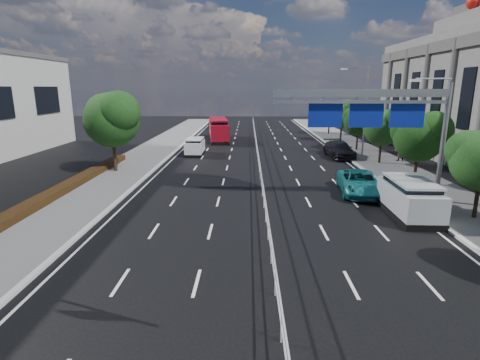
{
  "coord_description": "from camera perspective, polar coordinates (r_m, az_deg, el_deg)",
  "views": [
    {
      "loc": [
        -0.95,
        -12.27,
        6.93
      ],
      "look_at": [
        -1.35,
        5.93,
        2.4
      ],
      "focal_mm": 28.0,
      "sensor_mm": 36.0,
      "label": 1
    }
  ],
  "objects": [
    {
      "name": "ground",
      "position": [
        14.12,
        5.13,
        -15.47
      ],
      "size": [
        160.0,
        160.0,
        0.0
      ],
      "primitive_type": "plane",
      "color": "black",
      "rests_on": "ground"
    },
    {
      "name": "kerb_near",
      "position": [
        16.2,
        -29.54,
        -13.03
      ],
      "size": [
        0.25,
        140.0,
        0.15
      ],
      "primitive_type": "cube",
      "color": "silver",
      "rests_on": "ground"
    },
    {
      "name": "median_fence",
      "position": [
        35.37,
        2.77,
        3.52
      ],
      "size": [
        0.05,
        85.0,
        1.02
      ],
      "color": "silver",
      "rests_on": "ground"
    },
    {
      "name": "hedge_near",
      "position": [
        22.22,
        -32.76,
        -5.53
      ],
      "size": [
        1.0,
        36.0,
        0.44
      ],
      "primitive_type": "cube",
      "color": "black",
      "rests_on": "sidewalk_near"
    },
    {
      "name": "overhead_gantry",
      "position": [
        23.65,
        20.54,
        9.89
      ],
      "size": [
        10.24,
        0.38,
        7.45
      ],
      "color": "gray",
      "rests_on": "ground"
    },
    {
      "name": "streetlight_far",
      "position": [
        39.98,
        18.22,
        10.82
      ],
      "size": [
        2.78,
        2.4,
        9.0
      ],
      "color": "gray",
      "rests_on": "ground"
    },
    {
      "name": "near_tree_back",
      "position": [
        32.26,
        -18.92,
        9.11
      ],
      "size": [
        4.84,
        4.51,
        6.69
      ],
      "color": "black",
      "rests_on": "ground"
    },
    {
      "name": "far_tree_d",
      "position": [
        29.58,
        25.77,
        6.3
      ],
      "size": [
        3.85,
        3.59,
        5.34
      ],
      "color": "black",
      "rests_on": "ground"
    },
    {
      "name": "far_tree_e",
      "position": [
        36.51,
        20.96,
        7.76
      ],
      "size": [
        3.63,
        3.38,
        5.13
      ],
      "color": "black",
      "rests_on": "ground"
    },
    {
      "name": "far_tree_f",
      "position": [
        43.63,
        17.69,
        8.8
      ],
      "size": [
        3.52,
        3.28,
        5.02
      ],
      "color": "black",
      "rests_on": "ground"
    },
    {
      "name": "far_tree_g",
      "position": [
        50.83,
        15.37,
        9.9
      ],
      "size": [
        3.96,
        3.69,
        5.45
      ],
      "color": "black",
      "rests_on": "ground"
    },
    {
      "name": "far_tree_h",
      "position": [
        58.15,
        13.56,
        10.13
      ],
      "size": [
        3.41,
        3.18,
        4.91
      ],
      "color": "black",
      "rests_on": "ground"
    },
    {
      "name": "white_minivan",
      "position": [
        39.76,
        -6.87,
        5.08
      ],
      "size": [
        1.74,
        4.0,
        1.73
      ],
      "rotation": [
        0.0,
        0.0,
        0.01
      ],
      "color": "black",
      "rests_on": "ground"
    },
    {
      "name": "red_bus",
      "position": [
        50.54,
        -3.33,
        7.78
      ],
      "size": [
        3.51,
        9.86,
        2.88
      ],
      "rotation": [
        0.0,
        0.0,
        0.13
      ],
      "color": "black",
      "rests_on": "ground"
    },
    {
      "name": "near_car_silver",
      "position": [
        48.36,
        -3.3,
        6.66
      ],
      "size": [
        2.01,
        4.72,
        1.59
      ],
      "primitive_type": "imported",
      "rotation": [
        0.0,
        0.0,
        3.17
      ],
      "color": "#A2A3A9",
      "rests_on": "ground"
    },
    {
      "name": "near_car_dark",
      "position": [
        65.84,
        -3.92,
        8.55
      ],
      "size": [
        1.71,
        4.6,
        1.5
      ],
      "primitive_type": "imported",
      "rotation": [
        0.0,
        0.0,
        3.12
      ],
      "color": "black",
      "rests_on": "ground"
    },
    {
      "name": "silver_minivan",
      "position": [
        22.58,
        24.44,
        -2.53
      ],
      "size": [
        2.18,
        4.96,
        2.05
      ],
      "rotation": [
        0.0,
        0.0,
        -0.02
      ],
      "color": "black",
      "rests_on": "ground"
    },
    {
      "name": "parked_car_teal",
      "position": [
        26.13,
        17.78,
        -0.38
      ],
      "size": [
        3.06,
        5.65,
        1.51
      ],
      "primitive_type": "imported",
      "rotation": [
        0.0,
        0.0,
        -0.11
      ],
      "color": "#196E71",
      "rests_on": "ground"
    },
    {
      "name": "parked_car_dark",
      "position": [
        39.35,
        14.88,
        4.53
      ],
      "size": [
        2.57,
        5.61,
        1.59
      ],
      "primitive_type": "imported",
      "rotation": [
        0.0,
        0.0,
        0.06
      ],
      "color": "black",
      "rests_on": "ground"
    },
    {
      "name": "pedestrian_b",
      "position": [
        38.58,
        23.13,
        4.08
      ],
      "size": [
        0.9,
        0.72,
        1.82
      ],
      "primitive_type": "imported",
      "rotation": [
        0.0,
        0.0,
        3.11
      ],
      "color": "gray",
      "rests_on": "sidewalk_far"
    }
  ]
}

